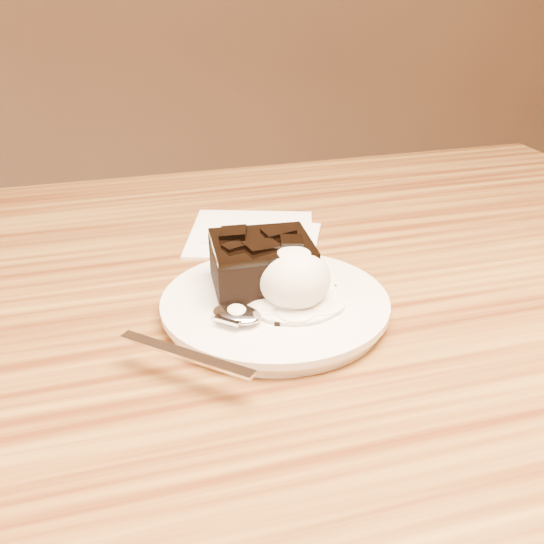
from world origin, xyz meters
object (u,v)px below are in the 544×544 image
object	(u,v)px
ice_cream_scoop	(294,278)
napkin	(251,233)
brownie	(262,267)
plate	(275,307)
spoon	(237,316)

from	to	relation	value
ice_cream_scoop	napkin	xyz separation A→B (m)	(0.01, 0.20, -0.04)
brownie	ice_cream_scoop	size ratio (longest dim) A/B	1.29
brownie	napkin	bearing A→B (deg)	79.01
napkin	brownie	bearing A→B (deg)	-100.99
plate	brownie	distance (m)	0.04
brownie	spoon	bearing A→B (deg)	-124.61
plate	napkin	distance (m)	0.19
spoon	brownie	bearing A→B (deg)	9.73
ice_cream_scoop	napkin	size ratio (longest dim) A/B	0.49
plate	brownie	size ratio (longest dim) A/B	2.32
brownie	ice_cream_scoop	bearing A→B (deg)	-60.10
plate	brownie	xyz separation A→B (m)	(-0.01, 0.03, 0.03)
brownie	plate	bearing A→B (deg)	-78.60
plate	spoon	world-z (taller)	spoon
ice_cream_scoop	spoon	size ratio (longest dim) A/B	0.39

